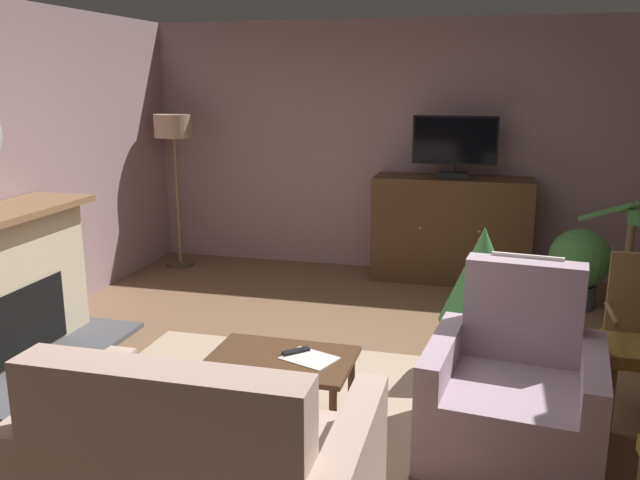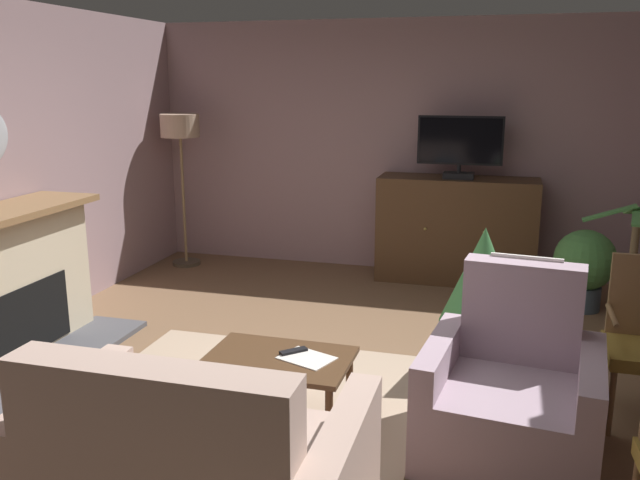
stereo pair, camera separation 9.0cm
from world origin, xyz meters
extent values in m
cube|color=brown|center=(0.00, 0.00, -0.02)|extent=(5.84, 6.81, 0.04)
cube|color=gray|center=(0.00, 3.16, 1.33)|extent=(5.84, 0.10, 2.65)
cube|color=tan|center=(-0.35, -0.12, 0.01)|extent=(2.18, 1.67, 0.01)
cube|color=#4C4C51|center=(-1.95, -0.08, 0.02)|extent=(0.50, 1.70, 0.04)
cube|color=beige|center=(-2.37, -0.08, 0.54)|extent=(0.44, 1.50, 1.07)
cube|color=black|center=(-2.19, -0.08, 0.32)|extent=(0.10, 0.84, 0.52)
cube|color=#352315|center=(0.71, 2.81, 0.03)|extent=(1.53, 0.46, 0.06)
cube|color=#4C331E|center=(0.71, 2.81, 0.54)|extent=(1.59, 0.52, 1.07)
sphere|color=tan|center=(0.42, 2.53, 0.59)|extent=(0.03, 0.03, 0.03)
sphere|color=tan|center=(0.99, 2.53, 0.59)|extent=(0.03, 0.03, 0.03)
cube|color=black|center=(0.71, 2.76, 1.10)|extent=(0.30, 0.20, 0.06)
cylinder|color=black|center=(0.71, 2.76, 1.17)|extent=(0.04, 0.04, 0.08)
cube|color=black|center=(0.71, 2.76, 1.45)|extent=(0.83, 0.05, 0.48)
cube|color=black|center=(0.71, 2.73, 1.45)|extent=(0.79, 0.01, 0.44)
cube|color=#4C331E|center=(-0.07, -0.52, 0.43)|extent=(0.86, 0.58, 0.03)
cylinder|color=#4C331E|center=(0.31, -0.29, 0.21)|extent=(0.04, 0.04, 0.42)
cylinder|color=#4C331E|center=(-0.44, -0.28, 0.21)|extent=(0.04, 0.04, 0.42)
cylinder|color=#4C331E|center=(0.30, -0.76, 0.21)|extent=(0.04, 0.04, 0.42)
cylinder|color=#4C331E|center=(-0.45, -0.76, 0.21)|extent=(0.04, 0.04, 0.42)
cube|color=black|center=(0.00, -0.45, 0.46)|extent=(0.16, 0.15, 0.02)
cube|color=silver|center=(0.10, -0.50, 0.45)|extent=(0.36, 0.31, 0.01)
cube|color=#BC9E8E|center=(-0.09, -1.93, 0.73)|extent=(1.17, 0.20, 0.55)
cube|color=#BC9E8E|center=(-0.75, -1.56, 0.34)|extent=(0.15, 0.94, 0.68)
cube|color=slate|center=(0.20, -1.70, 0.58)|extent=(0.37, 0.17, 0.36)
cube|color=#AD93A3|center=(1.25, -0.47, 0.21)|extent=(0.76, 0.96, 0.43)
cube|color=#AD93A3|center=(1.29, -0.12, 0.72)|extent=(0.68, 0.25, 0.60)
cube|color=#AD93A3|center=(1.65, -0.52, 0.31)|extent=(0.23, 0.90, 0.63)
cube|color=#AD93A3|center=(0.86, -0.43, 0.31)|extent=(0.23, 0.90, 0.63)
cube|color=white|center=(1.30, -0.05, 0.92)|extent=(0.41, 0.07, 0.24)
cylinder|color=olive|center=(1.83, -0.10, 0.21)|extent=(0.04, 0.04, 0.41)
cylinder|color=olive|center=(1.83, 0.32, 0.21)|extent=(0.04, 0.04, 0.41)
cylinder|color=olive|center=(1.82, 0.11, 0.67)|extent=(0.03, 0.38, 0.03)
cylinder|color=#3D4C5B|center=(1.05, 0.53, 0.20)|extent=(0.41, 0.41, 0.40)
cone|color=#3D7F42|center=(1.05, 0.53, 0.73)|extent=(0.57, 0.57, 0.68)
cylinder|color=beige|center=(2.15, 1.48, 0.20)|extent=(0.26, 0.26, 0.40)
cylinder|color=brown|center=(2.15, 1.48, 0.70)|extent=(0.06, 0.06, 0.60)
cube|color=#4C8E47|center=(2.14, 1.64, 1.04)|extent=(0.10, 0.31, 0.11)
cube|color=#4C8E47|center=(1.94, 1.48, 1.04)|extent=(0.39, 0.08, 0.15)
cube|color=#4C8E47|center=(2.12, 1.32, 1.04)|extent=(0.13, 0.34, 0.07)
cylinder|color=#3D4C5B|center=(1.89, 2.22, 0.11)|extent=(0.33, 0.33, 0.22)
sphere|color=#4C8E47|center=(1.89, 2.22, 0.46)|extent=(0.55, 0.55, 0.55)
ellipsoid|color=tan|center=(-1.01, -0.28, 0.09)|extent=(0.41, 0.42, 0.19)
sphere|color=tan|center=(-0.84, -0.47, 0.12)|extent=(0.14, 0.14, 0.14)
cone|color=tan|center=(-0.81, -0.44, 0.19)|extent=(0.04, 0.04, 0.04)
cone|color=tan|center=(-0.87, -0.49, 0.19)|extent=(0.04, 0.04, 0.04)
cylinder|color=tan|center=(-1.18, -0.04, 0.06)|extent=(0.18, 0.19, 0.07)
cylinder|color=#4C4233|center=(-2.26, 2.62, 0.02)|extent=(0.31, 0.31, 0.04)
cylinder|color=olive|center=(-2.26, 2.62, 0.71)|extent=(0.03, 0.03, 1.43)
cylinder|color=tan|center=(-2.26, 2.62, 1.55)|extent=(0.42, 0.42, 0.25)
camera|label=1|loc=(1.06, -3.99, 2.04)|focal=37.42mm
camera|label=2|loc=(1.14, -3.97, 2.04)|focal=37.42mm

